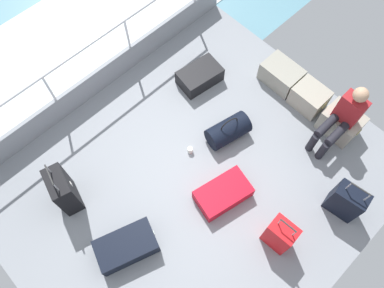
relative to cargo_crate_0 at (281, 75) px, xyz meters
The scene contains 16 objects.
ground_plane 2.20m from the cargo_crate_0, 82.11° to the right, with size 4.40×5.20×0.06m, color gray.
gunwale_port 2.86m from the cargo_crate_0, 130.82° to the right, with size 0.06×5.20×0.45m, color gray.
railing_port 2.93m from the cargo_crate_0, 130.82° to the right, with size 0.04×4.20×1.02m.
sea_wake 3.98m from the cargo_crate_0, 146.73° to the right, with size 12.00×12.00×0.01m.
cargo_crate_0 is the anchor object (origin of this frame).
cargo_crate_1 0.58m from the cargo_crate_0, ahead, with size 0.53×0.40×0.37m.
cargo_crate_2 1.17m from the cargo_crate_0, ahead, with size 0.58×0.42×0.41m.
passenger_seated 1.27m from the cargo_crate_0, 11.21° to the right, with size 0.34×0.66×1.11m.
suitcase_0 3.47m from the cargo_crate_0, 84.19° to the right, with size 0.65×0.86×0.27m.
suitcase_1 2.55m from the cargo_crate_0, 50.72° to the right, with size 0.36×0.27×0.80m.
suitcase_2 2.16m from the cargo_crate_0, 70.76° to the right, with size 0.58×0.81×0.22m.
suitcase_3 1.28m from the cargo_crate_0, 133.87° to the right, with size 0.51×0.72×0.26m.
suitcase_4 3.65m from the cargo_crate_0, 101.25° to the right, with size 0.49×0.35×0.94m.
suitcase_6 2.19m from the cargo_crate_0, 27.81° to the right, with size 0.44×0.30×0.81m.
duffel_bag 1.32m from the cargo_crate_0, 85.27° to the right, with size 0.46×0.68×0.49m.
paper_cup 1.90m from the cargo_crate_0, 92.78° to the right, with size 0.08×0.08×0.10m, color white.
Camera 1 is at (1.29, -1.31, 5.10)m, focal length 35.70 mm.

